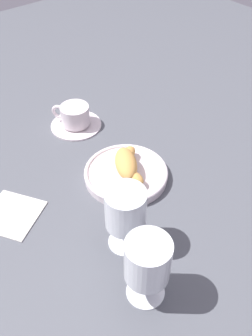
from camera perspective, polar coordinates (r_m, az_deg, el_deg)
The scene contains 7 objects.
ground_plane at distance 0.88m, azimuth -0.72°, elevation -0.44°, with size 2.20×2.20×0.00m, color #4C4F56.
pastry_plate at distance 0.85m, azimuth -0.00°, elevation -0.87°, with size 0.19×0.19×0.02m.
croissant_large at distance 0.83m, azimuth 0.22°, elevation 0.63°, with size 0.12×0.11×0.04m.
coffee_cup_near at distance 1.01m, azimuth -7.82°, elevation 7.64°, with size 0.14×0.14×0.06m.
juice_glass_left at distance 0.61m, azimuth 3.31°, elevation -14.26°, with size 0.08×0.08×0.14m.
juice_glass_right at distance 0.67m, azimuth -0.08°, elevation -6.69°, with size 0.08×0.08×0.14m.
folded_napkin at distance 0.82m, azimuth -17.09°, elevation -6.77°, with size 0.11×0.11×0.01m, color silver.
Camera 1 is at (0.49, -0.40, 0.61)m, focal length 39.82 mm.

